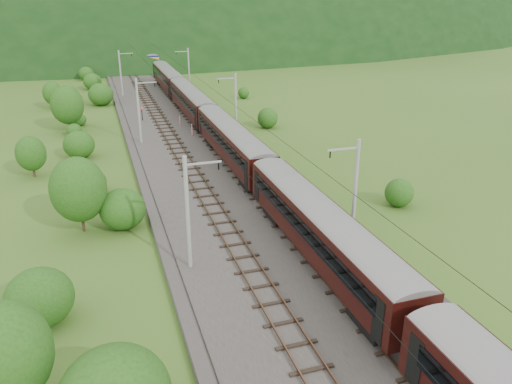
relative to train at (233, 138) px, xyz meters
name	(u,v)px	position (x,y,z in m)	size (l,w,h in m)	color
ground	(275,256)	(-2.40, -19.66, -3.49)	(600.00, 600.00, 0.00)	#3A591C
railbed	(237,203)	(-2.40, -9.66, -3.34)	(14.00, 220.00, 0.30)	#38332D
track_left	(211,204)	(-4.80, -9.66, -3.12)	(2.40, 220.00, 0.27)	brown
track_right	(262,198)	(0.00, -9.66, -3.12)	(2.40, 220.00, 0.27)	brown
catenary_left	(139,109)	(-8.52, 12.34, 1.01)	(2.54, 192.28, 8.00)	gray
catenary_right	(235,103)	(3.72, 12.34, 1.01)	(2.54, 192.28, 8.00)	gray
overhead_wires	(236,128)	(-2.40, -9.66, 3.61)	(4.83, 198.00, 0.03)	black
mountain_main	(108,28)	(-2.40, 240.34, -3.49)	(504.00, 360.00, 244.00)	black
train	(233,138)	(0.00, 0.00, 0.00)	(2.94, 164.13, 5.12)	black
hazard_post_near	(180,121)	(-2.51, 19.13, -2.48)	(0.15, 0.15, 1.42)	red
hazard_post_far	(192,130)	(-1.83, 13.82, -2.47)	(0.15, 0.15, 1.44)	red
signal	(142,113)	(-7.21, 24.03, -2.10)	(0.21, 0.21, 1.87)	black
vegetation_left	(80,174)	(-15.68, -3.70, -1.10)	(11.53, 144.68, 6.27)	#214713
vegetation_right	(478,254)	(10.09, -25.85, -2.16)	(5.27, 98.66, 3.13)	#214713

